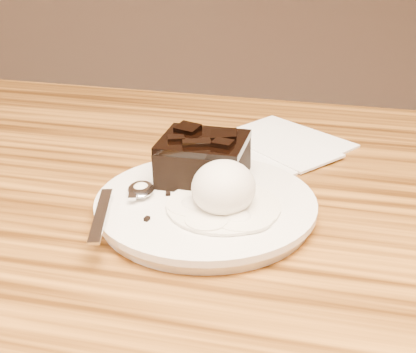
% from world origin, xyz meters
% --- Properties ---
extents(plate, '(0.23, 0.23, 0.02)m').
position_xyz_m(plate, '(-0.00, 0.01, 0.76)').
color(plate, white).
rests_on(plate, dining_table).
extents(brownie, '(0.09, 0.08, 0.04)m').
position_xyz_m(brownie, '(-0.02, 0.05, 0.79)').
color(brownie, black).
rests_on(brownie, plate).
extents(ice_cream_scoop, '(0.06, 0.07, 0.05)m').
position_xyz_m(ice_cream_scoop, '(0.02, -0.01, 0.79)').
color(ice_cream_scoop, white).
rests_on(ice_cream_scoop, plate).
extents(melt_puddle, '(0.11, 0.11, 0.00)m').
position_xyz_m(melt_puddle, '(0.02, -0.01, 0.77)').
color(melt_puddle, white).
rests_on(melt_puddle, plate).
extents(spoon, '(0.07, 0.16, 0.01)m').
position_xyz_m(spoon, '(-0.07, 0.00, 0.77)').
color(spoon, silver).
rests_on(spoon, plate).
extents(napkin, '(0.21, 0.21, 0.01)m').
position_xyz_m(napkin, '(0.04, 0.21, 0.75)').
color(napkin, white).
rests_on(napkin, dining_table).
extents(crumb_a, '(0.01, 0.01, 0.00)m').
position_xyz_m(crumb_a, '(0.01, -0.05, 0.77)').
color(crumb_a, black).
rests_on(crumb_a, plate).
extents(crumb_b, '(0.01, 0.01, 0.00)m').
position_xyz_m(crumb_b, '(0.05, -0.01, 0.77)').
color(crumb_b, black).
rests_on(crumb_b, plate).
extents(crumb_c, '(0.01, 0.01, 0.00)m').
position_xyz_m(crumb_c, '(-0.05, -0.05, 0.77)').
color(crumb_c, black).
rests_on(crumb_c, plate).
extents(crumb_d, '(0.01, 0.01, 0.00)m').
position_xyz_m(crumb_d, '(-0.04, 0.01, 0.77)').
color(crumb_d, black).
rests_on(crumb_d, plate).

